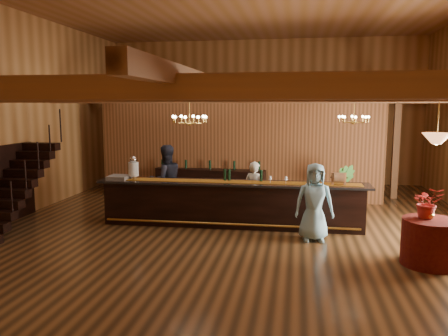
% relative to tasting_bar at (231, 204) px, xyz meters
% --- Properties ---
extents(floor, '(14.00, 14.00, 0.00)m').
position_rel_tasting_bar_xyz_m(floor, '(0.21, -0.33, -0.57)').
color(floor, brown).
rests_on(floor, ground).
extents(wall_back, '(12.00, 0.10, 5.50)m').
position_rel_tasting_bar_xyz_m(wall_back, '(0.21, 6.67, 2.18)').
color(wall_back, '#AC753F').
rests_on(wall_back, floor).
extents(wall_front, '(12.00, 0.10, 5.50)m').
position_rel_tasting_bar_xyz_m(wall_front, '(0.21, -7.33, 2.18)').
color(wall_front, '#AC753F').
rests_on(wall_front, floor).
extents(wall_left, '(0.10, 14.00, 5.50)m').
position_rel_tasting_bar_xyz_m(wall_left, '(-5.79, -0.33, 2.18)').
color(wall_left, '#AC753F').
rests_on(wall_left, floor).
extents(beam_grid, '(11.90, 13.90, 0.39)m').
position_rel_tasting_bar_xyz_m(beam_grid, '(0.21, 0.18, 2.67)').
color(beam_grid, brown).
rests_on(beam_grid, wall_left).
extents(support_posts, '(9.20, 10.20, 3.20)m').
position_rel_tasting_bar_xyz_m(support_posts, '(0.21, -0.83, 1.03)').
color(support_posts, brown).
rests_on(support_posts, floor).
extents(partition_wall, '(9.00, 0.18, 3.10)m').
position_rel_tasting_bar_xyz_m(partition_wall, '(-0.29, 3.17, 0.98)').
color(partition_wall, brown).
rests_on(partition_wall, floor).
extents(staircase, '(1.00, 2.80, 2.00)m').
position_rel_tasting_bar_xyz_m(staircase, '(-5.24, -1.07, 0.43)').
color(staircase, black).
rests_on(staircase, floor).
extents(backroom_boxes, '(4.10, 0.60, 1.10)m').
position_rel_tasting_bar_xyz_m(backroom_boxes, '(-0.08, 5.17, -0.04)').
color(backroom_boxes, black).
rests_on(backroom_boxes, floor).
extents(tasting_bar, '(6.73, 1.00, 1.13)m').
position_rel_tasting_bar_xyz_m(tasting_bar, '(0.00, 0.00, 0.00)').
color(tasting_bar, black).
rests_on(tasting_bar, floor).
extents(beverage_dispenser, '(0.26, 0.26, 0.60)m').
position_rel_tasting_bar_xyz_m(beverage_dispenser, '(-2.55, 0.00, 0.84)').
color(beverage_dispenser, silver).
rests_on(beverage_dispenser, tasting_bar).
extents(glass_rack_tray, '(0.50, 0.50, 0.10)m').
position_rel_tasting_bar_xyz_m(glass_rack_tray, '(-2.91, -0.11, 0.60)').
color(glass_rack_tray, gray).
rests_on(glass_rack_tray, tasting_bar).
extents(raffle_drum, '(0.34, 0.24, 0.30)m').
position_rel_tasting_bar_xyz_m(raffle_drum, '(2.58, 0.00, 0.73)').
color(raffle_drum, '#98683E').
rests_on(raffle_drum, tasting_bar).
extents(bar_bottle_0, '(0.07, 0.07, 0.30)m').
position_rel_tasting_bar_xyz_m(bar_bottle_0, '(-0.19, 0.13, 0.70)').
color(bar_bottle_0, black).
rests_on(bar_bottle_0, tasting_bar).
extents(bar_bottle_1, '(0.07, 0.07, 0.30)m').
position_rel_tasting_bar_xyz_m(bar_bottle_1, '(-0.08, 0.13, 0.70)').
color(bar_bottle_1, black).
rests_on(bar_bottle_1, tasting_bar).
extents(bar_bottle_2, '(0.07, 0.07, 0.30)m').
position_rel_tasting_bar_xyz_m(bar_bottle_2, '(0.72, 0.14, 0.70)').
color(bar_bottle_2, black).
rests_on(bar_bottle_2, tasting_bar).
extents(backbar_shelf, '(3.57, 0.91, 0.99)m').
position_rel_tasting_bar_xyz_m(backbar_shelf, '(-1.14, 2.91, -0.07)').
color(backbar_shelf, black).
rests_on(backbar_shelf, floor).
extents(round_table, '(1.02, 1.02, 0.88)m').
position_rel_tasting_bar_xyz_m(round_table, '(4.09, -2.05, -0.13)').
color(round_table, '#410608').
rests_on(round_table, floor).
extents(chandelier_left, '(0.80, 0.80, 0.67)m').
position_rel_tasting_bar_xyz_m(chandelier_left, '(-0.89, -0.67, 2.12)').
color(chandelier_left, gold).
rests_on(chandelier_left, beam_grid).
extents(chandelier_right, '(0.80, 0.80, 0.72)m').
position_rel_tasting_bar_xyz_m(chandelier_right, '(3.06, 1.68, 2.07)').
color(chandelier_right, gold).
rests_on(chandelier_right, beam_grid).
extents(pendant_lamp, '(0.52, 0.52, 0.90)m').
position_rel_tasting_bar_xyz_m(pendant_lamp, '(4.09, -2.05, 1.83)').
color(pendant_lamp, gold).
rests_on(pendant_lamp, beam_grid).
extents(bartender, '(0.67, 0.57, 1.55)m').
position_rel_tasting_bar_xyz_m(bartender, '(0.50, 0.73, 0.21)').
color(bartender, white).
rests_on(bartender, floor).
extents(staff_second, '(1.20, 1.15, 1.95)m').
position_rel_tasting_bar_xyz_m(staff_second, '(-1.91, 0.70, 0.40)').
color(staff_second, '#1F202F').
rests_on(staff_second, floor).
extents(guest, '(0.90, 0.63, 1.74)m').
position_rel_tasting_bar_xyz_m(guest, '(1.99, -0.86, 0.30)').
color(guest, '#84B8CA').
rests_on(guest, floor).
extents(floor_plant, '(0.74, 0.59, 1.34)m').
position_rel_tasting_bar_xyz_m(floor_plant, '(2.85, 2.18, 0.10)').
color(floor_plant, '#38752B').
rests_on(floor_plant, floor).
extents(table_flowers, '(0.55, 0.48, 0.60)m').
position_rel_tasting_bar_xyz_m(table_flowers, '(4.04, -1.95, 0.62)').
color(table_flowers, '#B02B26').
rests_on(table_flowers, round_table).
extents(table_vase, '(0.20, 0.20, 0.31)m').
position_rel_tasting_bar_xyz_m(table_vase, '(4.06, -2.00, 0.47)').
color(table_vase, gold).
rests_on(table_vase, round_table).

